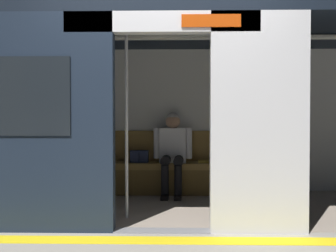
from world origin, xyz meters
TOP-DOWN VIEW (x-y plane):
  - ground_plane at (0.00, 0.00)m, footprint 60.00×60.00m
  - platform_edge_strip at (0.00, 0.30)m, footprint 8.00×0.24m
  - train_car at (0.06, -1.07)m, footprint 6.40×2.48m
  - bench_seat at (0.00, -1.97)m, footprint 2.86×0.44m
  - person_seated at (-0.08, -1.92)m, footprint 0.55×0.68m
  - handbag at (0.40, -1.99)m, footprint 0.26×0.15m
  - book at (-0.53, -1.99)m, footprint 0.17×0.23m
  - grab_pole_door at (0.41, -0.52)m, footprint 0.04×0.04m

SIDE VIEW (x-z plane):
  - ground_plane at x=0.00m, z-range 0.00..0.00m
  - platform_edge_strip at x=0.00m, z-range 0.00..0.01m
  - bench_seat at x=0.00m, z-range 0.12..0.58m
  - book at x=-0.53m, z-range 0.46..0.48m
  - handbag at x=0.40m, z-range 0.46..0.63m
  - person_seated at x=-0.08m, z-range 0.08..1.27m
  - grab_pole_door at x=0.41m, z-range 0.00..2.11m
  - train_car at x=0.06m, z-range 0.34..2.59m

